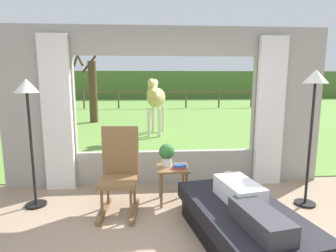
{
  "coord_description": "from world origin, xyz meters",
  "views": [
    {
      "loc": [
        -0.3,
        -2.28,
        1.74
      ],
      "look_at": [
        0.0,
        1.8,
        1.05
      ],
      "focal_mm": 30.02,
      "sensor_mm": 36.0,
      "label": 1
    }
  ],
  "objects_px": {
    "floor_lamp_right": "(314,97)",
    "potted_plant": "(167,153)",
    "horse": "(156,98)",
    "pasture_tree": "(92,88)",
    "rocking_chair": "(120,171)",
    "reclining_person": "(245,199)",
    "floor_lamp_left": "(28,105)",
    "book_stack": "(179,166)",
    "side_table": "(173,174)",
    "recliner_sofa": "(242,225)"
  },
  "relations": [
    {
      "from": "rocking_chair",
      "to": "pasture_tree",
      "type": "distance_m",
      "value": 8.03
    },
    {
      "from": "pasture_tree",
      "to": "potted_plant",
      "type": "bearing_deg",
      "value": -71.94
    },
    {
      "from": "recliner_sofa",
      "to": "rocking_chair",
      "type": "distance_m",
      "value": 1.66
    },
    {
      "from": "horse",
      "to": "pasture_tree",
      "type": "xyz_separation_m",
      "value": [
        -2.45,
        2.7,
        0.23
      ]
    },
    {
      "from": "floor_lamp_right",
      "to": "pasture_tree",
      "type": "distance_m",
      "value": 8.94
    },
    {
      "from": "recliner_sofa",
      "to": "book_stack",
      "type": "xyz_separation_m",
      "value": [
        -0.55,
        1.02,
        0.33
      ]
    },
    {
      "from": "book_stack",
      "to": "pasture_tree",
      "type": "height_order",
      "value": "pasture_tree"
    },
    {
      "from": "pasture_tree",
      "to": "reclining_person",
      "type": "bearing_deg",
      "value": -69.96
    },
    {
      "from": "side_table",
      "to": "pasture_tree",
      "type": "xyz_separation_m",
      "value": [
        -2.53,
        7.59,
        0.96
      ]
    },
    {
      "from": "rocking_chair",
      "to": "book_stack",
      "type": "xyz_separation_m",
      "value": [
        0.81,
        0.13,
        0.0
      ]
    },
    {
      "from": "reclining_person",
      "to": "potted_plant",
      "type": "bearing_deg",
      "value": 110.36
    },
    {
      "from": "reclining_person",
      "to": "pasture_tree",
      "type": "relative_size",
      "value": 0.47
    },
    {
      "from": "recliner_sofa",
      "to": "floor_lamp_left",
      "type": "bearing_deg",
      "value": 145.51
    },
    {
      "from": "pasture_tree",
      "to": "floor_lamp_left",
      "type": "bearing_deg",
      "value": -85.24
    },
    {
      "from": "recliner_sofa",
      "to": "side_table",
      "type": "bearing_deg",
      "value": 109.84
    },
    {
      "from": "horse",
      "to": "potted_plant",
      "type": "bearing_deg",
      "value": 99.88
    },
    {
      "from": "rocking_chair",
      "to": "floor_lamp_right",
      "type": "distance_m",
      "value": 2.74
    },
    {
      "from": "potted_plant",
      "to": "horse",
      "type": "relative_size",
      "value": 0.18
    },
    {
      "from": "rocking_chair",
      "to": "potted_plant",
      "type": "height_order",
      "value": "rocking_chair"
    },
    {
      "from": "reclining_person",
      "to": "floor_lamp_left",
      "type": "relative_size",
      "value": 0.82
    },
    {
      "from": "reclining_person",
      "to": "pasture_tree",
      "type": "bearing_deg",
      "value": 98.98
    },
    {
      "from": "floor_lamp_right",
      "to": "horse",
      "type": "xyz_separation_m",
      "value": [
        -1.94,
        5.09,
        -0.35
      ]
    },
    {
      "from": "reclining_person",
      "to": "rocking_chair",
      "type": "distance_m",
      "value": 1.65
    },
    {
      "from": "pasture_tree",
      "to": "horse",
      "type": "bearing_deg",
      "value": -47.87
    },
    {
      "from": "potted_plant",
      "to": "horse",
      "type": "height_order",
      "value": "horse"
    },
    {
      "from": "rocking_chair",
      "to": "pasture_tree",
      "type": "bearing_deg",
      "value": 107.41
    },
    {
      "from": "rocking_chair",
      "to": "pasture_tree",
      "type": "xyz_separation_m",
      "value": [
        -1.82,
        7.77,
        0.84
      ]
    },
    {
      "from": "book_stack",
      "to": "floor_lamp_left",
      "type": "bearing_deg",
      "value": 177.47
    },
    {
      "from": "potted_plant",
      "to": "floor_lamp_left",
      "type": "distance_m",
      "value": 1.96
    },
    {
      "from": "recliner_sofa",
      "to": "side_table",
      "type": "height_order",
      "value": "side_table"
    },
    {
      "from": "recliner_sofa",
      "to": "potted_plant",
      "type": "relative_size",
      "value": 5.75
    },
    {
      "from": "book_stack",
      "to": "floor_lamp_left",
      "type": "xyz_separation_m",
      "value": [
        -1.99,
        0.09,
        0.86
      ]
    },
    {
      "from": "potted_plant",
      "to": "floor_lamp_left",
      "type": "bearing_deg",
      "value": -179.09
    },
    {
      "from": "floor_lamp_right",
      "to": "horse",
      "type": "relative_size",
      "value": 1.02
    },
    {
      "from": "side_table",
      "to": "horse",
      "type": "distance_m",
      "value": 4.94
    },
    {
      "from": "reclining_person",
      "to": "floor_lamp_left",
      "type": "distance_m",
      "value": 2.93
    },
    {
      "from": "floor_lamp_right",
      "to": "potted_plant",
      "type": "bearing_deg",
      "value": 172.07
    },
    {
      "from": "reclining_person",
      "to": "horse",
      "type": "relative_size",
      "value": 0.79
    },
    {
      "from": "rocking_chair",
      "to": "floor_lamp_right",
      "type": "relative_size",
      "value": 0.6
    },
    {
      "from": "potted_plant",
      "to": "floor_lamp_right",
      "type": "bearing_deg",
      "value": -7.93
    },
    {
      "from": "horse",
      "to": "rocking_chair",
      "type": "bearing_deg",
      "value": 92.7
    },
    {
      "from": "book_stack",
      "to": "pasture_tree",
      "type": "xyz_separation_m",
      "value": [
        -2.62,
        7.64,
        0.84
      ]
    },
    {
      "from": "side_table",
      "to": "potted_plant",
      "type": "xyz_separation_m",
      "value": [
        -0.08,
        0.06,
        0.28
      ]
    },
    {
      "from": "rocking_chair",
      "to": "book_stack",
      "type": "distance_m",
      "value": 0.82
    },
    {
      "from": "horse",
      "to": "book_stack",
      "type": "bearing_deg",
      "value": 101.83
    },
    {
      "from": "reclining_person",
      "to": "floor_lamp_left",
      "type": "height_order",
      "value": "floor_lamp_left"
    },
    {
      "from": "rocking_chair",
      "to": "side_table",
      "type": "bearing_deg",
      "value": 18.85
    },
    {
      "from": "recliner_sofa",
      "to": "horse",
      "type": "relative_size",
      "value": 1.01
    },
    {
      "from": "floor_lamp_left",
      "to": "reclining_person",
      "type": "bearing_deg",
      "value": -24.36
    },
    {
      "from": "side_table",
      "to": "pasture_tree",
      "type": "distance_m",
      "value": 8.06
    }
  ]
}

